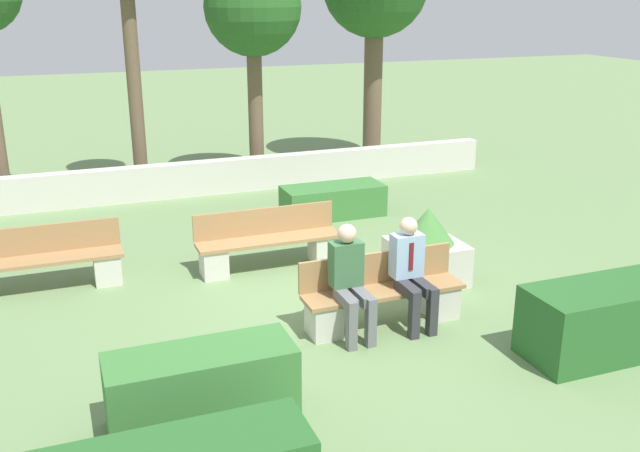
% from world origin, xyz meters
% --- Properties ---
extents(ground_plane, '(60.00, 60.00, 0.00)m').
position_xyz_m(ground_plane, '(0.00, 0.00, 0.00)').
color(ground_plane, '#6B8956').
extents(perimeter_wall, '(11.89, 0.30, 0.68)m').
position_xyz_m(perimeter_wall, '(0.00, 5.81, 0.34)').
color(perimeter_wall, beige).
rests_on(perimeter_wall, ground_plane).
extents(bench_front, '(2.04, 0.48, 0.87)m').
position_xyz_m(bench_front, '(0.45, -0.83, 0.35)').
color(bench_front, '#A37A4C').
rests_on(bench_front, ground_plane).
extents(bench_left_side, '(2.14, 0.48, 0.87)m').
position_xyz_m(bench_left_side, '(-3.44, 1.79, 0.35)').
color(bench_left_side, '#A37A4C').
rests_on(bench_left_side, ground_plane).
extents(bench_right_side, '(2.15, 0.48, 0.87)m').
position_xyz_m(bench_right_side, '(-0.31, 1.47, 0.35)').
color(bench_right_side, '#A37A4C').
rests_on(bench_right_side, ground_plane).
extents(person_seated_man, '(0.38, 0.63, 1.36)m').
position_xyz_m(person_seated_man, '(0.75, -0.98, 0.76)').
color(person_seated_man, '#333338').
rests_on(person_seated_man, ground_plane).
extents(person_seated_woman, '(0.38, 0.63, 1.37)m').
position_xyz_m(person_seated_woman, '(-0.06, -0.97, 0.76)').
color(person_seated_woman, slate).
rests_on(person_seated_woman, ground_plane).
extents(hedge_block_near_right, '(1.84, 0.82, 0.81)m').
position_xyz_m(hedge_block_near_right, '(2.46, -2.39, 0.41)').
color(hedge_block_near_right, '#286028').
rests_on(hedge_block_near_right, ground_plane).
extents(hedge_block_mid_left, '(1.84, 0.76, 0.57)m').
position_xyz_m(hedge_block_mid_left, '(1.54, 3.52, 0.28)').
color(hedge_block_mid_left, '#3D7A38').
rests_on(hedge_block_mid_left, ground_plane).
extents(hedge_block_mid_right, '(1.76, 0.66, 0.75)m').
position_xyz_m(hedge_block_mid_right, '(-2.07, -2.15, 0.38)').
color(hedge_block_mid_right, '#3D7A38').
rests_on(hedge_block_mid_right, ground_plane).
extents(planter_corner_left, '(0.95, 0.95, 1.08)m').
position_xyz_m(planter_corner_left, '(1.62, 0.19, 0.48)').
color(planter_corner_left, beige).
rests_on(planter_corner_left, ground_plane).
extents(tree_center_right, '(2.00, 2.00, 4.62)m').
position_xyz_m(tree_center_right, '(1.01, 6.63, 3.54)').
color(tree_center_right, brown).
rests_on(tree_center_right, ground_plane).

